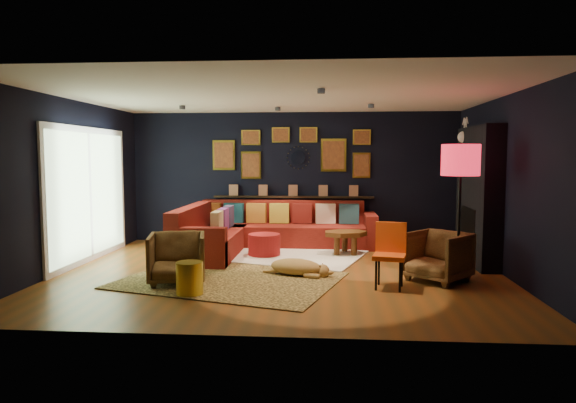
# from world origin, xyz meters

# --- Properties ---
(floor) EXTENTS (6.50, 6.50, 0.00)m
(floor) POSITION_xyz_m (0.00, 0.00, 0.00)
(floor) COLOR brown
(floor) RESTS_ON ground
(room_walls) EXTENTS (6.50, 6.50, 6.50)m
(room_walls) POSITION_xyz_m (0.00, 0.00, 1.59)
(room_walls) COLOR black
(room_walls) RESTS_ON ground
(sectional) EXTENTS (3.41, 2.69, 0.86)m
(sectional) POSITION_xyz_m (-0.61, 1.81, 0.32)
(sectional) COLOR maroon
(sectional) RESTS_ON ground
(ledge) EXTENTS (3.20, 0.12, 0.04)m
(ledge) POSITION_xyz_m (0.00, 2.68, 0.92)
(ledge) COLOR black
(ledge) RESTS_ON room_walls
(gallery_wall) EXTENTS (3.15, 0.04, 1.02)m
(gallery_wall) POSITION_xyz_m (-0.01, 2.72, 1.81)
(gallery_wall) COLOR gold
(gallery_wall) RESTS_ON room_walls
(sunburst_mirror) EXTENTS (0.47, 0.16, 0.47)m
(sunburst_mirror) POSITION_xyz_m (0.10, 2.72, 1.70)
(sunburst_mirror) COLOR silver
(sunburst_mirror) RESTS_ON room_walls
(fireplace) EXTENTS (0.31, 1.60, 2.20)m
(fireplace) POSITION_xyz_m (3.09, 0.90, 1.02)
(fireplace) COLOR black
(fireplace) RESTS_ON ground
(deer_head) EXTENTS (0.50, 0.28, 0.45)m
(deer_head) POSITION_xyz_m (3.14, 1.40, 2.05)
(deer_head) COLOR white
(deer_head) RESTS_ON fireplace
(sliding_door) EXTENTS (0.06, 2.80, 2.20)m
(sliding_door) POSITION_xyz_m (-3.22, 0.60, 1.10)
(sliding_door) COLOR white
(sliding_door) RESTS_ON ground
(ceiling_spots) EXTENTS (3.30, 2.50, 0.06)m
(ceiling_spots) POSITION_xyz_m (-0.00, 0.80, 2.56)
(ceiling_spots) COLOR black
(ceiling_spots) RESTS_ON room_walls
(shag_rug) EXTENTS (2.86, 2.43, 0.03)m
(shag_rug) POSITION_xyz_m (0.00, 1.20, 0.02)
(shag_rug) COLOR white
(shag_rug) RESTS_ON ground
(leopard_rug) EXTENTS (3.35, 2.79, 0.02)m
(leopard_rug) POSITION_xyz_m (-0.66, -0.59, 0.01)
(leopard_rug) COLOR tan
(leopard_rug) RESTS_ON ground
(coffee_table) EXTENTS (0.92, 0.78, 0.39)m
(coffee_table) POSITION_xyz_m (1.00, 1.39, 0.35)
(coffee_table) COLOR #563012
(coffee_table) RESTS_ON shag_rug
(pouf) EXTENTS (0.55, 0.55, 0.36)m
(pouf) POSITION_xyz_m (-0.39, 1.17, 0.21)
(pouf) COLOR maroon
(pouf) RESTS_ON shag_rug
(armchair_left) EXTENTS (0.87, 0.84, 0.76)m
(armchair_left) POSITION_xyz_m (-1.34, -0.77, 0.38)
(armchair_left) COLOR #A77135
(armchair_left) RESTS_ON ground
(armchair_right) EXTENTS (1.01, 1.01, 0.76)m
(armchair_right) POSITION_xyz_m (2.21, -0.36, 0.38)
(armchair_right) COLOR #A77135
(armchair_right) RESTS_ON ground
(gold_stool) EXTENTS (0.33, 0.33, 0.42)m
(gold_stool) POSITION_xyz_m (-1.01, -1.35, 0.21)
(gold_stool) COLOR gold
(gold_stool) RESTS_ON ground
(orange_chair) EXTENTS (0.48, 0.48, 0.86)m
(orange_chair) POSITION_xyz_m (1.52, -0.76, 0.50)
(orange_chair) COLOR black
(orange_chair) RESTS_ON ground
(floor_lamp) EXTENTS (0.52, 0.52, 1.89)m
(floor_lamp) POSITION_xyz_m (2.50, -0.32, 1.60)
(floor_lamp) COLOR black
(floor_lamp) RESTS_ON ground
(dog) EXTENTS (1.15, 0.78, 0.33)m
(dog) POSITION_xyz_m (0.24, -0.23, 0.18)
(dog) COLOR #BB8E47
(dog) RESTS_ON leopard_rug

